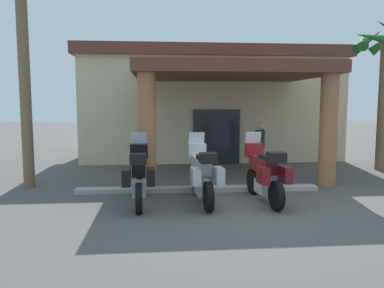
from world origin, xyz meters
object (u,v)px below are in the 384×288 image
object	(u,v)px
motel_building	(208,103)
motorcycle_black	(139,175)
pedestrian	(260,144)
motorcycle_maroon	(265,173)
motorcycle_silver	(202,174)

from	to	relation	value
motel_building	motorcycle_black	size ratio (longest dim) A/B	4.96
motel_building	pedestrian	xyz separation A→B (m)	(1.20, -4.54, -1.35)
motorcycle_black	motorcycle_maroon	distance (m)	2.95
motorcycle_silver	motorcycle_maroon	size ratio (longest dim) A/B	1.00
motorcycle_black	motorcycle_silver	world-z (taller)	same
motel_building	motorcycle_silver	world-z (taller)	motel_building
motel_building	pedestrian	world-z (taller)	motel_building
motorcycle_black	pedestrian	world-z (taller)	pedestrian
motorcycle_silver	pedestrian	bearing A→B (deg)	-37.25
motel_building	motorcycle_maroon	bearing A→B (deg)	-88.13
motorcycle_black	motorcycle_maroon	xyz separation A→B (m)	(2.95, 0.02, 0.00)
motorcycle_maroon	pedestrian	bearing A→B (deg)	-18.14
motel_building	motorcycle_maroon	size ratio (longest dim) A/B	4.97
pedestrian	motorcycle_black	bearing A→B (deg)	79.41
motorcycle_black	motel_building	bearing A→B (deg)	-20.71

